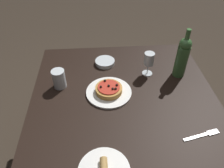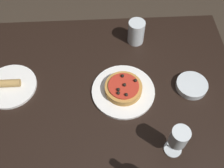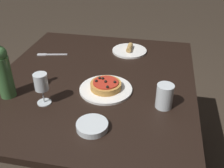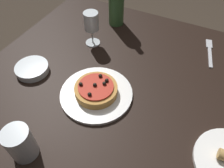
# 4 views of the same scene
# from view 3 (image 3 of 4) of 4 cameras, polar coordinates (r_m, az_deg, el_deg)

# --- Properties ---
(dining_table) EXTENTS (1.19, 1.05, 0.73)m
(dining_table) POSITION_cam_3_polar(r_m,az_deg,el_deg) (1.44, -3.70, -1.72)
(dining_table) COLOR black
(dining_table) RESTS_ON ground_plane
(dinner_plate) EXTENTS (0.26, 0.26, 0.01)m
(dinner_plate) POSITION_cam_3_polar(r_m,az_deg,el_deg) (1.30, -1.35, -1.13)
(dinner_plate) COLOR white
(dinner_plate) RESTS_ON dining_table
(pizza) EXTENTS (0.15, 0.15, 0.05)m
(pizza) POSITION_cam_3_polar(r_m,az_deg,el_deg) (1.28, -1.36, -0.25)
(pizza) COLOR #BC843D
(pizza) RESTS_ON dinner_plate
(wine_glass) EXTENTS (0.06, 0.06, 0.15)m
(wine_glass) POSITION_cam_3_polar(r_m,az_deg,el_deg) (1.19, -15.16, 0.12)
(wine_glass) COLOR silver
(wine_glass) RESTS_ON dining_table
(wine_bottle) EXTENTS (0.07, 0.07, 0.31)m
(wine_bottle) POSITION_cam_3_polar(r_m,az_deg,el_deg) (1.29, -22.69, 2.73)
(wine_bottle) COLOR #3D6B38
(wine_bottle) RESTS_ON dining_table
(water_cup) EXTENTS (0.08, 0.08, 0.11)m
(water_cup) POSITION_cam_3_polar(r_m,az_deg,el_deg) (1.18, 11.37, -2.62)
(water_cup) COLOR silver
(water_cup) RESTS_ON dining_table
(side_bowl) EXTENTS (0.13, 0.13, 0.03)m
(side_bowl) POSITION_cam_3_polar(r_m,az_deg,el_deg) (1.07, -4.34, -9.10)
(side_bowl) COLOR silver
(side_bowl) RESTS_ON dining_table
(fork) EXTENTS (0.06, 0.19, 0.00)m
(fork) POSITION_cam_3_polar(r_m,az_deg,el_deg) (1.70, -13.31, 6.27)
(fork) COLOR #B7B7BC
(fork) RESTS_ON dining_table
(side_plate) EXTENTS (0.22, 0.22, 0.04)m
(side_plate) POSITION_cam_3_polar(r_m,az_deg,el_deg) (1.69, 3.82, 7.33)
(side_plate) COLOR white
(side_plate) RESTS_ON dining_table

